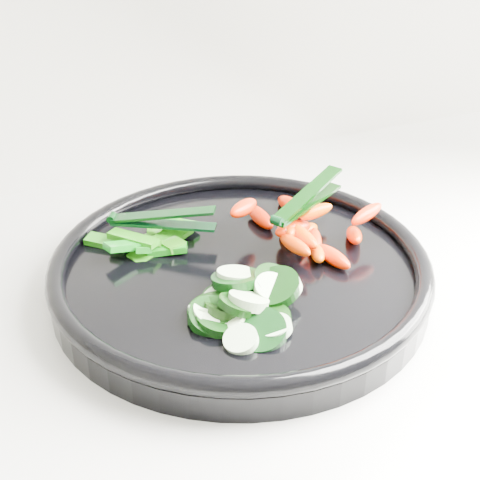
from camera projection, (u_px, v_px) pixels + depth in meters
name	position (u px, v px, depth m)	size (l,w,h in m)	color
veggie_tray	(240.00, 270.00, 0.66)	(0.43, 0.43, 0.04)	black
cucumber_pile	(237.00, 306.00, 0.59)	(0.12, 0.13, 0.04)	black
carrot_pile	(302.00, 226.00, 0.69)	(0.16, 0.17, 0.05)	#FC4300
pepper_pile	(150.00, 241.00, 0.69)	(0.12, 0.09, 0.03)	#156309
tong_carrot	(306.00, 200.00, 0.68)	(0.11, 0.07, 0.02)	black
tong_pepper	(160.00, 219.00, 0.69)	(0.10, 0.07, 0.02)	black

